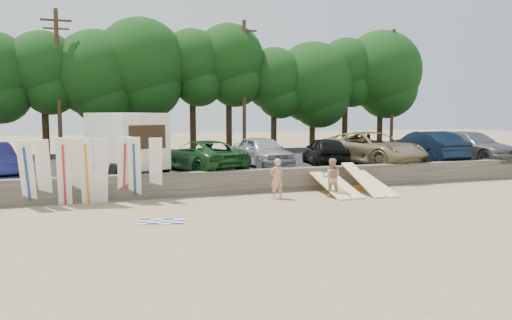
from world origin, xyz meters
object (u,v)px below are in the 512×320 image
object	(u,v)px
car_2	(262,151)
box_trailer	(126,140)
car_6	(471,146)
cooler	(341,188)
beachgoer_a	(277,179)
car_4	(371,148)
beachgoer_b	(331,178)
car_1	(202,156)
car_3	(325,151)
car_5	(426,146)

from	to	relation	value
car_2	box_trailer	bearing A→B (deg)	-176.53
car_6	cooler	world-z (taller)	car_6
beachgoer_a	car_2	bearing A→B (deg)	-114.01
car_4	beachgoer_b	bearing A→B (deg)	-151.05
car_1	beachgoer_a	bearing A→B (deg)	100.35
car_3	car_5	bearing A→B (deg)	-169.71
car_5	cooler	distance (m)	8.46
car_1	car_2	world-z (taller)	car_2
car_5	car_6	xyz separation A→B (m)	(2.79, -0.39, -0.03)
box_trailer	car_4	size ratio (longest dim) A/B	0.77
car_1	car_4	bearing A→B (deg)	165.27
car_6	cooler	bearing A→B (deg)	-168.52
car_2	car_6	bearing A→B (deg)	-11.44
car_4	beachgoer_a	size ratio (longest dim) A/B	3.77
car_3	beachgoer_b	bearing A→B (deg)	78.17
box_trailer	car_4	world-z (taller)	box_trailer
car_3	beachgoer_a	distance (m)	6.62
car_4	car_5	world-z (taller)	car_4
box_trailer	car_4	xyz separation A→B (m)	(12.63, 0.27, -0.68)
box_trailer	car_5	xyz separation A→B (m)	(16.20, 0.42, -0.68)
car_2	car_3	distance (m)	3.34
box_trailer	beachgoer_b	distance (m)	9.13
car_5	beachgoer_b	xyz separation A→B (m)	(-8.39, -4.92, -0.75)
car_1	cooler	bearing A→B (deg)	130.35
car_3	beachgoer_a	xyz separation A→B (m)	(-4.55, -4.76, -0.62)
car_4	car_5	size ratio (longest dim) A/B	1.19
box_trailer	car_2	distance (m)	6.94
beachgoer_a	car_3	bearing A→B (deg)	-144.43
car_5	beachgoer_b	distance (m)	9.75
car_1	beachgoer_b	size ratio (longest dim) A/B	3.27
box_trailer	car_3	xyz separation A→B (m)	(10.11, 0.63, -0.80)
car_3	car_6	xyz separation A→B (m)	(8.89, -0.60, 0.08)
cooler	car_5	bearing A→B (deg)	4.29
box_trailer	beachgoer_b	world-z (taller)	box_trailer
car_1	cooler	size ratio (longest dim) A/B	13.80
box_trailer	cooler	world-z (taller)	box_trailer
car_6	beachgoer_b	bearing A→B (deg)	-165.46
car_5	car_6	distance (m)	2.82
car_1	car_3	bearing A→B (deg)	168.59
car_1	car_4	world-z (taller)	car_4
car_2	beachgoer_a	size ratio (longest dim) A/B	2.79
box_trailer	car_1	bearing A→B (deg)	-16.47
car_3	car_6	distance (m)	8.91
car_5	beachgoer_a	xyz separation A→B (m)	(-10.65, -4.55, -0.73)
car_2	cooler	distance (m)	5.22
box_trailer	car_2	world-z (taller)	box_trailer
box_trailer	car_1	distance (m)	3.58
beachgoer_b	box_trailer	bearing A→B (deg)	-5.26
car_4	box_trailer	bearing A→B (deg)	165.40
car_4	car_1	bearing A→B (deg)	164.74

